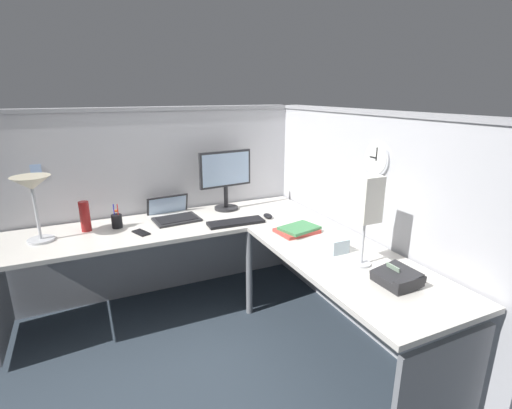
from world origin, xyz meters
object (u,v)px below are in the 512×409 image
object	(u,v)px
keyboard	(236,222)
thermos_flask	(85,216)
book_stack	(298,230)
monitor	(226,176)
laptop	(173,214)
desk_lamp_dome	(32,189)
desk_lamp_paper	(367,201)
office_phone	(398,278)
computer_mouse	(268,216)
tissue_box	(336,245)
pen_cup	(117,221)
wall_clock	(377,159)
cell_phone	(141,233)

from	to	relation	value
keyboard	thermos_flask	world-z (taller)	thermos_flask
thermos_flask	book_stack	world-z (taller)	thermos_flask
monitor	laptop	world-z (taller)	monitor
desk_lamp_dome	desk_lamp_paper	world-z (taller)	desk_lamp_paper
laptop	thermos_flask	distance (m)	0.64
office_phone	monitor	bearing A→B (deg)	101.99
office_phone	computer_mouse	bearing A→B (deg)	95.66
book_stack	tissue_box	xyz separation A→B (m)	(0.04, -0.39, 0.02)
computer_mouse	pen_cup	world-z (taller)	pen_cup
keyboard	wall_clock	distance (m)	1.12
tissue_box	wall_clock	world-z (taller)	wall_clock
laptop	computer_mouse	distance (m)	0.76
monitor	book_stack	world-z (taller)	monitor
pen_cup	desk_lamp_paper	world-z (taller)	desk_lamp_paper
computer_mouse	pen_cup	xyz separation A→B (m)	(-1.11, 0.27, 0.04)
cell_phone	desk_lamp_paper	xyz separation A→B (m)	(1.08, -1.06, 0.38)
thermos_flask	desk_lamp_paper	size ratio (longest dim) A/B	0.42
book_stack	office_phone	bearing A→B (deg)	-85.09
desk_lamp_paper	tissue_box	bearing A→B (deg)	95.45
laptop	keyboard	world-z (taller)	laptop
thermos_flask	laptop	bearing A→B (deg)	4.45
computer_mouse	pen_cup	distance (m)	1.14
cell_phone	desk_lamp_dome	bearing A→B (deg)	145.27
desk_lamp_dome	desk_lamp_paper	xyz separation A→B (m)	(1.72, -1.19, 0.02)
pen_cup	book_stack	xyz separation A→B (m)	(1.16, -0.65, -0.03)
keyboard	book_stack	distance (m)	0.49
monitor	laptop	distance (m)	0.54
keyboard	cell_phone	bearing A→B (deg)	174.75
keyboard	wall_clock	world-z (taller)	wall_clock
pen_cup	desk_lamp_paper	size ratio (longest dim) A/B	0.34
desk_lamp_dome	cell_phone	bearing A→B (deg)	-12.22
book_stack	desk_lamp_paper	size ratio (longest dim) A/B	0.59
monitor	computer_mouse	world-z (taller)	monitor
computer_mouse	office_phone	distance (m)	1.26
computer_mouse	desk_lamp_dome	xyz separation A→B (m)	(-1.60, 0.21, 0.35)
cell_phone	pen_cup	bearing A→B (deg)	103.07
computer_mouse	cell_phone	bearing A→B (deg)	175.57
keyboard	computer_mouse	bearing A→B (deg)	6.58
computer_mouse	desk_lamp_dome	bearing A→B (deg)	172.46
office_phone	desk_lamp_dome	bearing A→B (deg)	139.69
wall_clock	book_stack	bearing A→B (deg)	141.72
office_phone	desk_lamp_paper	world-z (taller)	desk_lamp_paper
computer_mouse	book_stack	world-z (taller)	book_stack
keyboard	book_stack	xyz separation A→B (m)	(0.33, -0.36, 0.01)
monitor	thermos_flask	distance (m)	1.12
office_phone	desk_lamp_paper	bearing A→B (deg)	92.14
desk_lamp_paper	tissue_box	world-z (taller)	desk_lamp_paper
laptop	desk_lamp_paper	distance (m)	1.58
thermos_flask	desk_lamp_dome	bearing A→B (deg)	-164.62
cell_phone	desk_lamp_paper	bearing A→B (deg)	-66.80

